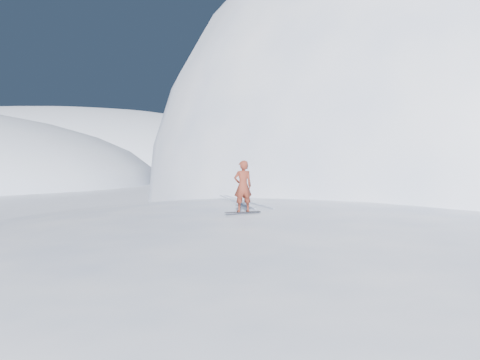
{
  "coord_description": "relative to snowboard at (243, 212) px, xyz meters",
  "views": [
    {
      "loc": [
        -3.47,
        -14.23,
        4.34
      ],
      "look_at": [
        -1.84,
        1.76,
        3.5
      ],
      "focal_mm": 32.0,
      "sensor_mm": 36.0,
      "label": 1
    }
  ],
  "objects": [
    {
      "name": "snowboarder",
      "position": [
        0.0,
        0.0,
        0.92
      ],
      "size": [
        0.74,
        0.56,
        1.82
      ],
      "primitive_type": "imported",
      "rotation": [
        0.0,
        0.0,
        3.34
      ],
      "color": "maroon",
      "rests_on": "snowboard"
    },
    {
      "name": "near_ridge",
      "position": [
        2.84,
        2.24,
        -2.41
      ],
      "size": [
        36.0,
        28.0,
        4.8
      ],
      "primitive_type": "ellipsoid",
      "color": "white",
      "rests_on": "ground"
    },
    {
      "name": "peak_shoulder",
      "position": [
        11.84,
        19.24,
        -2.41
      ],
      "size": [
        28.0,
        24.0,
        18.0
      ],
      "primitive_type": "ellipsoid",
      "color": "white",
      "rests_on": "ground"
    },
    {
      "name": "snowboard",
      "position": [
        0.0,
        0.0,
        0.0
      ],
      "size": [
        1.3,
        0.49,
        0.02
      ],
      "primitive_type": "cube",
      "rotation": [
        0.0,
        0.0,
        0.2
      ],
      "color": "black",
      "rests_on": "near_ridge"
    },
    {
      "name": "ground",
      "position": [
        1.84,
        -0.76,
        -2.41
      ],
      "size": [
        400.0,
        400.0,
        0.0
      ],
      "primitive_type": "plane",
      "color": "white",
      "rests_on": "ground"
    },
    {
      "name": "far_ridge_c",
      "position": [
        -38.16,
        109.24,
        -2.41
      ],
      "size": [
        140.0,
        90.0,
        36.0
      ],
      "primitive_type": "ellipsoid",
      "color": "white",
      "rests_on": "ground"
    },
    {
      "name": "summit_peak",
      "position": [
        23.84,
        25.24,
        -2.41
      ],
      "size": [
        60.0,
        56.0,
        56.0
      ],
      "primitive_type": "ellipsoid",
      "color": "white",
      "rests_on": "ground"
    },
    {
      "name": "wind_bumps",
      "position": [
        1.28,
        1.36,
        -2.41
      ],
      "size": [
        16.0,
        14.4,
        1.0
      ],
      "color": "white",
      "rests_on": "ground"
    },
    {
      "name": "board_tracks",
      "position": [
        0.31,
        3.88,
        0.01
      ],
      "size": [
        1.78,
        5.92,
        0.04
      ],
      "color": "silver",
      "rests_on": "ground"
    }
  ]
}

